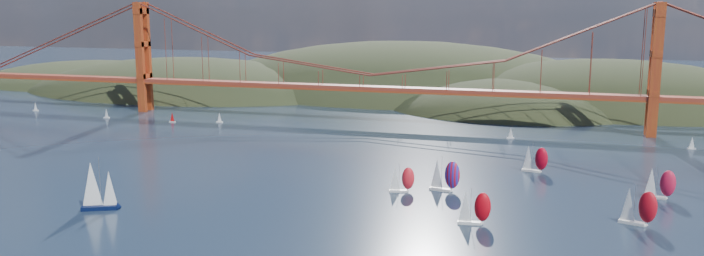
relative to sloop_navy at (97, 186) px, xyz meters
The scene contains 15 objects.
headlands 265.31m from the sloop_navy, 72.39° to the left, with size 725.00×225.00×96.00m.
bridge 159.63m from the sloop_navy, 77.78° to the left, with size 552.00×12.00×55.00m.
sloop_navy is the anchor object (origin of this frame).
racer_0 84.26m from the sloop_navy, 28.36° to the left, with size 7.55×4.44×8.46m.
racer_1 99.09m from the sloop_navy, ahead, with size 8.34×3.88×9.43m.
racer_2 139.62m from the sloop_navy, 11.20° to the left, with size 9.12×5.62×10.21m.
racer_3 134.30m from the sloop_navy, 34.50° to the left, with size 8.46×4.29×9.50m.
racer_4 155.00m from the sloop_navy, 20.29° to the left, with size 8.48×3.82×9.60m.
racer_rwb 96.88m from the sloop_navy, 27.49° to the left, with size 9.29×4.60×10.45m.
distant_boat_0 195.25m from the sloop_navy, 135.36° to the left, with size 3.00×2.00×4.70m.
distant_boat_1 156.78m from the sloop_navy, 125.07° to the left, with size 3.00×2.00×4.70m.
distant_boat_2 138.00m from the sloop_navy, 112.88° to the left, with size 3.00×2.00×4.70m.
distant_boat_3 136.18m from the sloop_navy, 103.65° to the left, with size 3.00×2.00×4.70m.
distant_boat_4 211.22m from the sloop_navy, 37.81° to the left, with size 3.00×2.00×4.70m.
distant_boat_8 164.82m from the sloop_navy, 52.76° to the left, with size 3.00×2.00×4.70m.
Camera 1 is at (80.09, -124.24, 54.51)m, focal length 35.00 mm.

